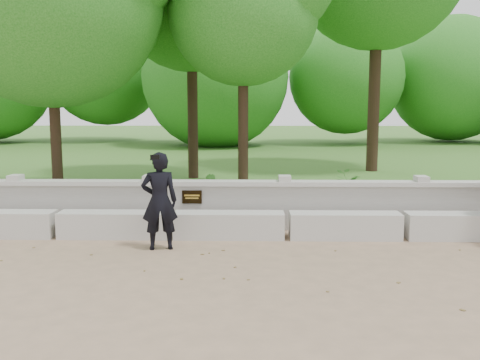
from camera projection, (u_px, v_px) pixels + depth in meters
name	position (u px, v px, depth m)	size (l,w,h in m)	color
ground	(152.00, 271.00, 7.41)	(80.00, 80.00, 0.00)	#9B7D5F
lawn	(216.00, 160.00, 21.26)	(40.00, 22.00, 0.25)	#346720
concrete_bench	(171.00, 225.00, 9.26)	(11.90, 0.45, 0.45)	beige
parapet_wall	(177.00, 204.00, 9.92)	(12.50, 0.35, 0.90)	#B1AEA7
man_main	(159.00, 201.00, 8.45)	(0.63, 0.58, 1.56)	black
shrub_b	(210.00, 186.00, 11.75)	(0.29, 0.23, 0.53)	#366F26
shrub_c	(350.00, 185.00, 11.54)	(0.58, 0.50, 0.64)	#366F26
shrub_d	(160.00, 186.00, 11.69)	(0.32, 0.29, 0.57)	#366F26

